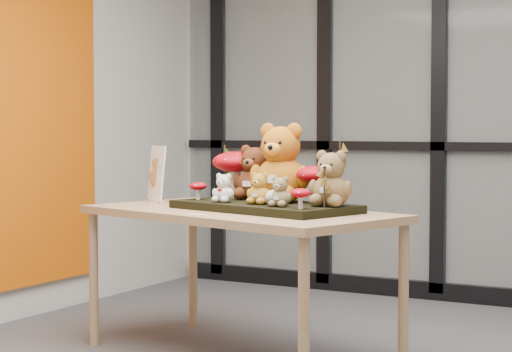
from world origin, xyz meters
The scene contains 22 objects.
room_shell centered at (0.00, 0.00, 1.68)m, with size 5.00×5.00×5.00m.
glass_partition centered at (0.00, 2.47, 1.42)m, with size 4.90×0.06×2.78m.
display_table centered at (-0.83, 0.42, 0.69)m, with size 1.78×1.22×0.76m.
diorama_tray centered at (-0.70, 0.45, 0.78)m, with size 0.93×0.47×0.04m, color black.
bear_pooh_yellow centered at (-0.65, 0.54, 1.02)m, with size 0.34×0.30×0.44m, color #BB6614, non-canonical shape.
bear_brown_medium centered at (-0.84, 0.61, 0.96)m, with size 0.24×0.22×0.31m, color #4B210F, non-canonical shape.
bear_tan_back centered at (-0.32, 0.43, 0.95)m, with size 0.22×0.20×0.29m, color brown, non-canonical shape.
bear_small_yellow centered at (-0.67, 0.35, 0.89)m, with size 0.13×0.12×0.17m, color #BC8225, non-canonical shape.
bear_white_bow centered at (-0.89, 0.37, 0.88)m, with size 0.12×0.11×0.16m, color white, non-canonical shape.
bear_beige_small centered at (-0.52, 0.27, 0.88)m, with size 0.12×0.11×0.16m, color olive, non-canonical shape.
plush_cream_hedgehog centered at (-0.56, 0.29, 0.84)m, with size 0.07×0.06×0.09m, color silver, non-canonical shape.
mushroom_back_left centered at (-0.99, 0.66, 0.94)m, with size 0.25×0.25×0.27m, color #9B050F, non-canonical shape.
mushroom_back_right centered at (-0.45, 0.52, 0.90)m, with size 0.19×0.19×0.21m, color #9B050F, non-canonical shape.
mushroom_front_left centered at (-1.09, 0.44, 0.85)m, with size 0.09×0.09×0.10m, color #9B050F, non-canonical shape.
mushroom_front_right centered at (-0.38, 0.21, 0.85)m, with size 0.10×0.10×0.11m, color #9B050F, non-canonical shape.
sprig_green_far_left centered at (-1.07, 0.68, 0.94)m, with size 0.05×0.05×0.28m, color #153B0D, non-canonical shape.
sprig_green_mid_left centered at (-0.88, 0.68, 0.90)m, with size 0.05×0.05×0.20m, color #153B0D, non-canonical shape.
sprig_dry_far_right centered at (-0.28, 0.44, 0.96)m, with size 0.05×0.05×0.31m, color brown, non-canonical shape.
sprig_dry_mid_right centered at (-0.31, 0.32, 0.89)m, with size 0.05×0.05×0.19m, color brown, non-canonical shape.
sprig_green_centre centered at (-0.72, 0.65, 0.89)m, with size 0.05×0.05×0.19m, color #153B0D, non-canonical shape.
sign_holder centered at (-1.48, 0.63, 0.91)m, with size 0.20×0.16×0.32m.
label_card centered at (-0.87, 0.10, 0.76)m, with size 0.09×0.03×0.00m, color white.
Camera 1 is at (1.51, -3.61, 1.18)m, focal length 65.00 mm.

